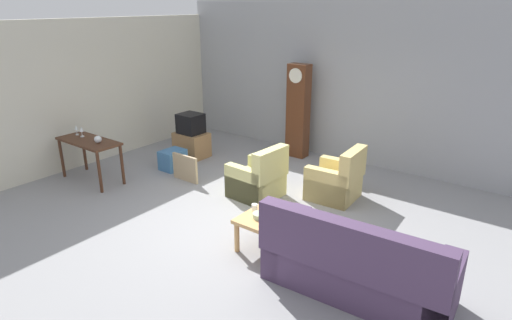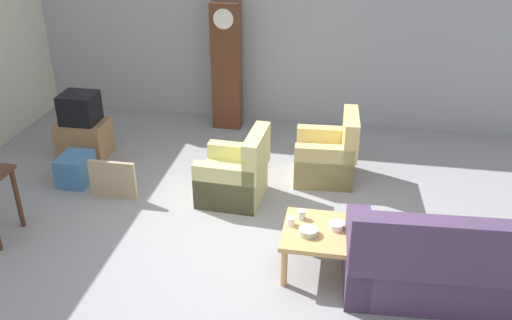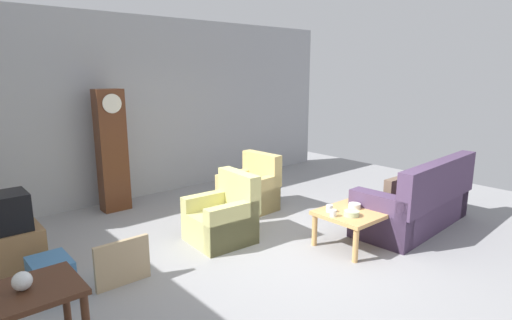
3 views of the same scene
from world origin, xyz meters
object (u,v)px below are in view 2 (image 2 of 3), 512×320
Objects in this scene: armchair_olive_near at (235,177)px; grandfather_clock at (227,66)px; framed_picture_leaning at (113,180)px; bowl_white_stacked at (336,226)px; armchair_olive_far at (328,157)px; cup_blue_rimmed at (302,214)px; cup_cream_tall at (356,225)px; storage_box_blue at (76,169)px; tv_crt at (80,108)px; tv_stand_cabinet at (84,139)px; cup_white_porcelain at (291,221)px; bowl_shallow_green at (308,232)px; coffee_table_wood at (330,237)px; couch_floral at (458,267)px.

grandfather_clock reaches higher than armchair_olive_near.
bowl_white_stacked is (2.81, -0.93, 0.26)m from framed_picture_leaning.
armchair_olive_far is 1.82m from cup_blue_rimmed.
armchair_olive_near reaches higher than cup_cream_tall.
storage_box_blue is 6.48× the size of cup_cream_tall.
armchair_olive_near is at bearing -18.27° from tv_crt.
bowl_white_stacked is at bearing -28.17° from tv_stand_cabinet.
tv_crt is 3.07× the size of bowl_white_stacked.
grandfather_clock reaches higher than cup_cream_tall.
grandfather_clock is 3.71m from cup_white_porcelain.
bowl_white_stacked is (1.29, -1.18, 0.20)m from armchair_olive_near.
bowl_white_stacked is 0.31m from bowl_shallow_green.
grandfather_clock is at bearing 105.03° from armchair_olive_near.
tv_stand_cabinet is at bearing 150.86° from cup_blue_rimmed.
cup_blue_rimmed is at bearing -65.01° from grandfather_clock.
tv_stand_cabinet is at bearing 148.38° from cup_white_porcelain.
framed_picture_leaning is at bearing -110.56° from grandfather_clock.
bowl_white_stacked is (0.37, -0.12, -0.01)m from cup_blue_rimmed.
armchair_olive_far is at bearing -40.87° from grandfather_clock.
cup_blue_rimmed reaches higher than framed_picture_leaning.
tv_stand_cabinet is at bearing -141.72° from grandfather_clock.
grandfather_clock reaches higher than bowl_white_stacked.
cup_white_porcelain is 0.23m from bowl_shallow_green.
cup_white_porcelain reaches higher than coffee_table_wood.
armchair_olive_near is at bearing 137.58° from bowl_white_stacked.
coffee_table_wood is at bearing -20.38° from storage_box_blue.
armchair_olive_near is 2.38m from grandfather_clock.
storage_box_blue is at bearing 156.66° from framed_picture_leaning.
cup_cream_tall is 0.50m from bowl_shallow_green.
couch_floral is 1.23m from coffee_table_wood.
armchair_olive_far is at bearing 101.62° from cup_cream_tall.
armchair_olive_near is 2.51m from tv_stand_cabinet.
grandfather_clock is at bearing 121.84° from cup_cream_tall.
tv_crt is 3.80m from cup_blue_rimmed.
framed_picture_leaning reaches higher than storage_box_blue.
storage_box_blue is 3.28m from cup_blue_rimmed.
cup_cream_tall is 0.47× the size of bowl_white_stacked.
cup_white_porcelain is (2.35, -0.94, 0.27)m from framed_picture_leaning.
armchair_olive_far is 1.53× the size of framed_picture_leaning.
tv_stand_cabinet is 0.80m from storage_box_blue.
framed_picture_leaning is 2.77m from bowl_shallow_green.
coffee_table_wood is at bearing -29.19° from tv_crt.
armchair_olive_far is 3.51m from tv_crt.
storage_box_blue is 3.47m from bowl_shallow_green.
framed_picture_leaning is (-3.97, 1.19, -0.10)m from couch_floral.
cup_white_porcelain is at bearing -22.17° from storage_box_blue.
armchair_olive_near is 9.49× the size of cup_blue_rimmed.
cup_white_porcelain is at bearing 144.03° from bowl_shallow_green.
tv_crt is at bearing -141.72° from grandfather_clock.
tv_crt is 0.97m from storage_box_blue.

